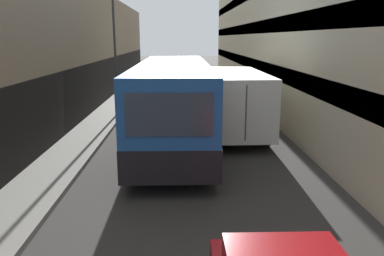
# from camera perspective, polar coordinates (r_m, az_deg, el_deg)

# --- Properties ---
(ground_plane) EXTENTS (150.00, 150.00, 0.00)m
(ground_plane) POSITION_cam_1_polar(r_m,az_deg,el_deg) (15.64, -0.23, -1.41)
(ground_plane) COLOR #33302D
(sidewalk_left) EXTENTS (1.69, 60.00, 0.15)m
(sidewalk_left) POSITION_cam_1_polar(r_m,az_deg,el_deg) (16.10, -15.76, -1.21)
(sidewalk_left) COLOR gray
(sidewalk_left) RESTS_ON ground_plane
(building_left_shopfront) EXTENTS (2.40, 60.00, 6.88)m
(building_left_shopfront) POSITION_cam_1_polar(r_m,az_deg,el_deg) (16.23, -23.22, 9.25)
(building_left_shopfront) COLOR #847056
(building_left_shopfront) RESTS_ON ground_plane
(building_right_apartment) EXTENTS (2.40, 60.00, 9.86)m
(building_right_apartment) POSITION_cam_1_polar(r_m,az_deg,el_deg) (16.13, 19.36, 15.90)
(building_right_apartment) COLOR beige
(building_right_apartment) RESTS_ON ground_plane
(bus) EXTENTS (2.62, 11.15, 3.11)m
(bus) POSITION_cam_1_polar(r_m,az_deg,el_deg) (14.59, -2.81, 4.11)
(bus) COLOR #1E519E
(bus) RESTS_ON ground_plane
(box_truck) EXTENTS (2.37, 8.36, 2.67)m
(box_truck) POSITION_cam_1_polar(r_m,az_deg,el_deg) (16.80, 5.90, 4.70)
(box_truck) COLOR silver
(box_truck) RESTS_ON ground_plane
(panel_van) EXTENTS (1.95, 4.22, 1.91)m
(panel_van) POSITION_cam_1_polar(r_m,az_deg,el_deg) (27.60, -5.26, 7.31)
(panel_van) COLOR #BCBCC1
(panel_van) RESTS_ON ground_plane
(street_lamp) EXTENTS (0.36, 0.80, 8.23)m
(street_lamp) POSITION_cam_1_polar(r_m,az_deg,el_deg) (19.82, -11.98, 18.06)
(street_lamp) COLOR #38383D
(street_lamp) RESTS_ON sidewalk_left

